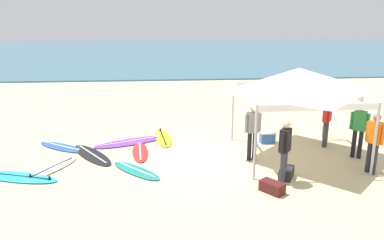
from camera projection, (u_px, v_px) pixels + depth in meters
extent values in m
plane|color=beige|center=(208.00, 162.00, 11.44)|extent=(80.00, 80.00, 0.00)
cube|color=#386B84|center=(174.00, 52.00, 42.10)|extent=(80.00, 36.00, 0.10)
cylinder|color=#B7B7BC|center=(255.00, 143.00, 9.94)|extent=(0.07, 0.07, 2.05)
cylinder|color=#B7B7BC|center=(375.00, 140.00, 10.19)|extent=(0.07, 0.07, 2.05)
cylinder|color=#B7B7BC|center=(233.00, 112.00, 13.07)|extent=(0.07, 0.07, 2.05)
cylinder|color=#B7B7BC|center=(325.00, 110.00, 13.31)|extent=(0.07, 0.07, 2.05)
cube|color=white|center=(319.00, 107.00, 9.81)|extent=(3.26, 0.03, 0.18)
cube|color=white|center=(281.00, 84.00, 12.93)|extent=(3.26, 0.03, 0.18)
cube|color=white|center=(244.00, 95.00, 11.25)|extent=(0.03, 3.26, 0.18)
cube|color=white|center=(350.00, 93.00, 11.49)|extent=(0.03, 3.26, 0.18)
pyramid|color=white|center=(299.00, 80.00, 11.25)|extent=(3.38, 3.38, 0.70)
ellipsoid|color=blue|center=(62.00, 147.00, 12.58)|extent=(1.90, 1.52, 0.07)
cube|color=white|center=(61.00, 146.00, 12.57)|extent=(1.39, 0.96, 0.01)
cone|color=white|center=(79.00, 148.00, 12.18)|extent=(0.09, 0.09, 0.12)
ellipsoid|color=#19847F|center=(136.00, 170.00, 10.71)|extent=(1.66, 1.70, 0.07)
cube|color=white|center=(136.00, 169.00, 10.70)|extent=(1.13, 1.18, 0.01)
cone|color=white|center=(119.00, 160.00, 11.18)|extent=(0.09, 0.09, 0.12)
ellipsoid|color=black|center=(92.00, 155.00, 11.89)|extent=(1.79, 2.22, 0.07)
cube|color=white|center=(92.00, 154.00, 11.88)|extent=(1.13, 1.62, 0.01)
cone|color=white|center=(80.00, 144.00, 12.56)|extent=(0.09, 0.09, 0.12)
ellipsoid|color=white|center=(52.00, 168.00, 10.87)|extent=(1.38, 1.87, 0.07)
cube|color=black|center=(52.00, 167.00, 10.86)|extent=(0.84, 1.40, 0.01)
cone|color=black|center=(30.00, 175.00, 10.18)|extent=(0.09, 0.09, 0.12)
ellipsoid|color=yellow|center=(163.00, 138.00, 13.47)|extent=(0.78, 2.04, 0.07)
cube|color=black|center=(163.00, 137.00, 13.46)|extent=(0.25, 1.68, 0.01)
cone|color=black|center=(160.00, 129.00, 14.22)|extent=(0.09, 0.09, 0.12)
ellipsoid|color=red|center=(140.00, 152.00, 12.13)|extent=(0.63, 1.84, 0.07)
cube|color=white|center=(140.00, 151.00, 12.12)|extent=(0.17, 1.54, 0.01)
cone|color=white|center=(141.00, 158.00, 11.40)|extent=(0.09, 0.09, 0.12)
ellipsoid|color=purple|center=(130.00, 142.00, 13.07)|extent=(2.60, 1.64, 0.07)
cube|color=white|center=(130.00, 141.00, 13.06)|extent=(2.00, 0.90, 0.01)
cone|color=white|center=(158.00, 135.00, 13.52)|extent=(0.09, 0.09, 0.12)
ellipsoid|color=#23B2CC|center=(18.00, 177.00, 10.29)|extent=(2.41, 1.31, 0.07)
cube|color=black|center=(18.00, 176.00, 10.28)|extent=(1.90, 0.64, 0.01)
cone|color=black|center=(49.00, 177.00, 10.06)|extent=(0.09, 0.09, 0.12)
cylinder|color=#2D2D33|center=(375.00, 159.00, 10.45)|extent=(0.13, 0.13, 0.88)
cylinder|color=#2D2D33|center=(369.00, 157.00, 10.60)|extent=(0.13, 0.13, 0.88)
cube|color=orange|center=(375.00, 133.00, 10.32)|extent=(0.36, 0.42, 0.60)
sphere|color=#9E7051|center=(377.00, 117.00, 10.21)|extent=(0.21, 0.21, 0.21)
cylinder|color=orange|center=(383.00, 135.00, 10.14)|extent=(0.09, 0.09, 0.54)
cylinder|color=orange|center=(367.00, 131.00, 10.52)|extent=(0.09, 0.09, 0.54)
cylinder|color=#383842|center=(326.00, 133.00, 12.69)|extent=(0.13, 0.13, 0.88)
cylinder|color=#383842|center=(325.00, 135.00, 12.54)|extent=(0.13, 0.13, 0.88)
cube|color=red|center=(328.00, 112.00, 12.41)|extent=(0.39, 0.42, 0.60)
sphere|color=#9E7051|center=(329.00, 99.00, 12.29)|extent=(0.21, 0.21, 0.21)
cylinder|color=red|center=(329.00, 111.00, 12.60)|extent=(0.09, 0.09, 0.54)
cylinder|color=red|center=(326.00, 114.00, 12.23)|extent=(0.09, 0.09, 0.54)
cylinder|color=black|center=(360.00, 145.00, 11.59)|extent=(0.13, 0.13, 0.88)
cylinder|color=black|center=(354.00, 144.00, 11.68)|extent=(0.13, 0.13, 0.88)
cube|color=#2D8C47|center=(360.00, 121.00, 11.43)|extent=(0.42, 0.38, 0.60)
sphere|color=beige|center=(362.00, 107.00, 11.32)|extent=(0.21, 0.21, 0.21)
cylinder|color=#2D8C47|center=(368.00, 122.00, 11.33)|extent=(0.09, 0.09, 0.54)
cylinder|color=#2D8C47|center=(352.00, 120.00, 11.55)|extent=(0.09, 0.09, 0.54)
cylinder|color=black|center=(249.00, 146.00, 11.44)|extent=(0.13, 0.13, 0.88)
cylinder|color=black|center=(255.00, 146.00, 11.51)|extent=(0.13, 0.13, 0.88)
cube|color=gray|center=(253.00, 122.00, 11.27)|extent=(0.41, 0.32, 0.60)
sphere|color=beige|center=(254.00, 108.00, 11.16)|extent=(0.21, 0.21, 0.21)
cylinder|color=gray|center=(246.00, 124.00, 11.20)|extent=(0.09, 0.09, 0.54)
cylinder|color=gray|center=(260.00, 122.00, 11.36)|extent=(0.09, 0.09, 0.54)
cylinder|color=#383842|center=(282.00, 168.00, 9.84)|extent=(0.13, 0.13, 0.88)
cylinder|color=#383842|center=(285.00, 166.00, 9.99)|extent=(0.13, 0.13, 0.88)
cube|color=black|center=(285.00, 140.00, 9.71)|extent=(0.39, 0.42, 0.60)
sphere|color=beige|center=(286.00, 124.00, 9.59)|extent=(0.21, 0.21, 0.21)
cylinder|color=black|center=(282.00, 143.00, 9.53)|extent=(0.09, 0.09, 0.54)
cylinder|color=black|center=(288.00, 138.00, 9.91)|extent=(0.09, 0.09, 0.54)
cube|color=#232328|center=(286.00, 173.00, 10.29)|extent=(0.57, 0.68, 0.28)
cube|color=#4C1919|center=(272.00, 187.00, 9.46)|extent=(0.62, 0.67, 0.28)
cube|color=#2D60B7|center=(267.00, 138.00, 13.05)|extent=(0.48, 0.34, 0.34)
cube|color=white|center=(268.00, 133.00, 13.00)|extent=(0.50, 0.36, 0.05)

